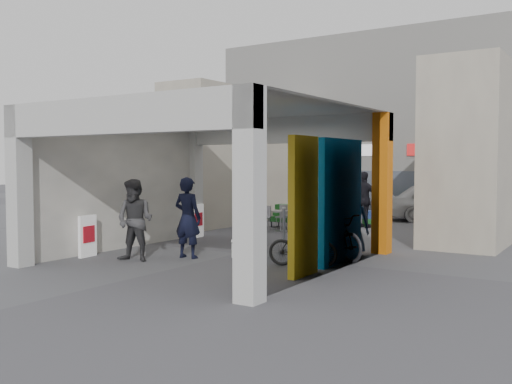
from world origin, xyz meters
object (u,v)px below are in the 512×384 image
Objects in this scene: cafe_set at (282,222)px; man_with_dog at (188,218)px; man_back_turned at (135,220)px; man_elderly at (352,221)px; white_van at (443,202)px; bicycle_front at (331,236)px; bicycle_rear at (303,246)px; border_collie at (238,250)px; man_crates at (364,200)px; produce_stand at (287,219)px.

man_with_dog is (0.89, -5.97, 0.67)m from cafe_set.
man_with_dog is at bearing -81.54° from cafe_set.
man_elderly is at bearing 28.93° from man_back_turned.
bicycle_front is at bearing 156.57° from white_van.
bicycle_rear is (2.83, 0.46, -0.51)m from man_with_dog.
bicycle_rear is at bearing -175.17° from man_with_dog.
border_collie is 2.94m from man_elderly.
man_elderly reaches higher than bicycle_rear.
bicycle_rear is (1.70, -7.71, -0.52)m from man_crates.
cafe_set is 6.08m from man_with_dog.
produce_stand is 0.58× the size of bicycle_front.
man_crates is at bearing 65.35° from man_back_turned.
cafe_set is at bearing 64.73° from bicycle_front.
bicycle_rear is at bearing 9.19° from man_back_turned.
man_back_turned is (0.41, -7.79, 0.63)m from produce_stand.
man_elderly is (3.86, 3.48, -0.11)m from man_back_turned.
border_collie is (2.37, -6.48, -0.06)m from produce_stand.
produce_stand is at bearing 79.82° from man_back_turned.
border_collie is 7.89m from man_crates.
man_with_dog is (-1.24, -0.31, 0.71)m from border_collie.
man_back_turned is (-0.73, -1.00, -0.02)m from man_with_dog.
man_with_dog reaches higher than border_collie.
bicycle_rear is 0.34× the size of white_van.
bicycle_rear is at bearing -57.99° from produce_stand.
cafe_set is at bearing 17.33° from bicycle_rear.
border_collie is at bearing 148.27° from white_van.
man_elderly is (4.02, -3.49, 0.54)m from cafe_set.
white_van is (1.74, 3.70, -0.22)m from man_crates.
man_with_dog is 1.15× the size of man_elderly.
man_elderly is at bearing -146.02° from man_with_dog.
man_back_turned is at bearing 49.53° from man_with_dog.
man_back_turned is at bearing -87.09° from produce_stand.
border_collie is (2.13, -5.66, -0.04)m from cafe_set.
white_van is (3.61, 12.87, -0.19)m from man_back_turned.
man_with_dog is 3.42m from bicycle_front.
cafe_set reaches higher than border_collie.
man_crates is 6.69m from bicycle_front.
cafe_set is at bearing -73.34° from produce_stand.
man_crates reaches higher than man_elderly.
bicycle_front reaches higher than border_collie.
man_elderly reaches higher than cafe_set.
man_elderly is at bearing 40.44° from border_collie.
man_elderly reaches higher than bicycle_front.
bicycle_rear is (-0.29, -2.02, -0.38)m from man_elderly.
border_collie is 0.14× the size of white_van.
border_collie is at bearing 20.55° from man_back_turned.
man_elderly is 9.39m from white_van.
bicycle_front is (4.05, -5.06, 0.23)m from produce_stand.
border_collie is 0.31× the size of bicycle_front.
bicycle_rear is at bearing 107.31° from man_crates.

